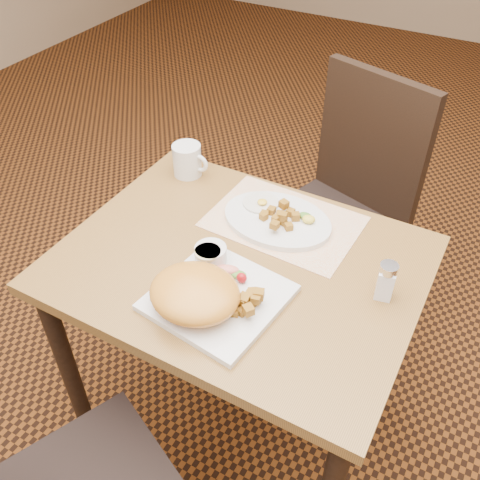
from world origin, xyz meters
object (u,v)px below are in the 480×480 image
object	(u,v)px
table	(240,289)
plate_oval	(277,220)
salt_shaker	(386,280)
plate_square	(218,298)
coffee_mug	(188,160)
chair_far	(345,198)

from	to	relation	value
table	plate_oval	bearing A→B (deg)	83.84
table	salt_shaker	size ratio (longest dim) A/B	9.00
salt_shaker	plate_square	bearing A→B (deg)	-149.17
plate_square	coffee_mug	size ratio (longest dim) A/B	2.38
table	salt_shaker	distance (m)	0.39
table	salt_shaker	world-z (taller)	salt_shaker
plate_square	plate_oval	bearing A→B (deg)	90.88
chair_far	table	bearing A→B (deg)	101.80
table	plate_oval	world-z (taller)	plate_oval
plate_oval	coffee_mug	world-z (taller)	coffee_mug
table	coffee_mug	size ratio (longest dim) A/B	7.66
table	chair_far	size ratio (longest dim) A/B	0.93
chair_far	coffee_mug	bearing A→B (deg)	62.88
plate_oval	coffee_mug	size ratio (longest dim) A/B	2.59
table	plate_square	size ratio (longest dim) A/B	3.21
table	plate_square	world-z (taller)	plate_square
table	plate_oval	xyz separation A→B (m)	(0.02, 0.18, 0.12)
salt_shaker	table	bearing A→B (deg)	-171.66
plate_oval	coffee_mug	xyz separation A→B (m)	(-0.34, 0.09, 0.04)
plate_oval	salt_shaker	bearing A→B (deg)	-20.54
table	coffee_mug	distance (m)	0.45
coffee_mug	plate_square	bearing A→B (deg)	-49.56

